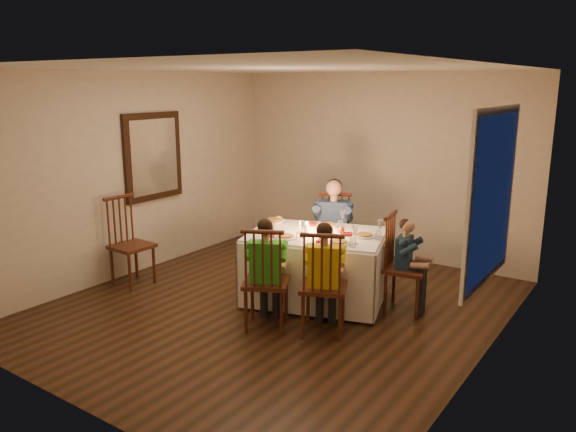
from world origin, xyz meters
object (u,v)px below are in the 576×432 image
Objects in this scene: serving_bowl at (275,222)px; chair_extra at (134,284)px; chair_near_right at (323,332)px; child_yellow at (323,332)px; chair_end at (404,310)px; chair_near_left at (267,326)px; adult at (332,278)px; chair_adult at (332,278)px; child_teal at (404,310)px; dining_table at (316,253)px; child_green at (267,326)px.

chair_extra is at bearing -149.35° from serving_bowl.
child_yellow reaches higher than chair_near_right.
chair_end is at bearing 8.32° from serving_bowl.
chair_near_left is 1.69m from adult.
serving_bowl is at bearing -57.66° from chair_near_right.
chair_adult is 1.69m from chair_near_left.
adult is 1.28m from child_teal.
dining_table reaches higher than adult.
serving_bowl is (-0.60, 0.97, 0.83)m from chair_near_left.
chair_end is at bearing -0.00° from child_teal.
dining_table is 0.68m from serving_bowl.
serving_bowl reaches higher than adult.
child_yellow is at bearing -85.88° from chair_adult.
chair_extra is 1.95m from serving_bowl.
chair_extra is at bearing -21.16° from child_yellow.
dining_table is at bearing -96.78° from chair_adult.
chair_end is 0.94× the size of child_yellow.
child_teal is at bearing -1.14° from dining_table.
child_teal is at bearing -44.50° from chair_adult.
child_yellow reaches higher than chair_extra.
child_yellow is (0.55, 0.22, 0.00)m from child_green.
dining_table is at bearing -119.00° from child_green.
dining_table is 0.97m from adult.
child_yellow reaches higher than chair_end.
dining_table is 1.08m from chair_near_left.
chair_end is 1.05× the size of child_teal.
dining_table is 1.04m from chair_near_right.
child_yellow is (2.67, 0.15, 0.00)m from chair_extra.
chair_near_left is 0.59m from child_yellow.
chair_adult and chair_near_right have the same top height.
chair_near_left is 0.00m from child_green.
dining_table reaches higher than chair_near_left.
serving_bowl is (-1.60, -0.23, 0.83)m from child_teal.
chair_near_left and chair_near_right have the same top height.
dining_table is 1.72× the size of child_teal.
chair_adult and chair_near_left have the same top height.
chair_near_left is at bearing -106.25° from chair_adult.
chair_end is at bearing -67.70° from chair_extra.
chair_near_left is at bearing -2.91° from child_yellow.
chair_extra is 0.96× the size of child_yellow.
serving_bowl reaches higher than child_yellow.
serving_bowl is at bearing -142.65° from adult.
chair_near_right is at bearing -70.78° from dining_table.
child_teal is (0.97, 0.29, -0.57)m from dining_table.
adult reaches higher than chair_end.
child_green is at bearing 130.48° from child_teal.
adult is at bearing 58.48° from chair_end.
chair_end is at bearing -1.14° from dining_table.
adult is 1.64m from child_yellow.
child_green is 5.05× the size of serving_bowl.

